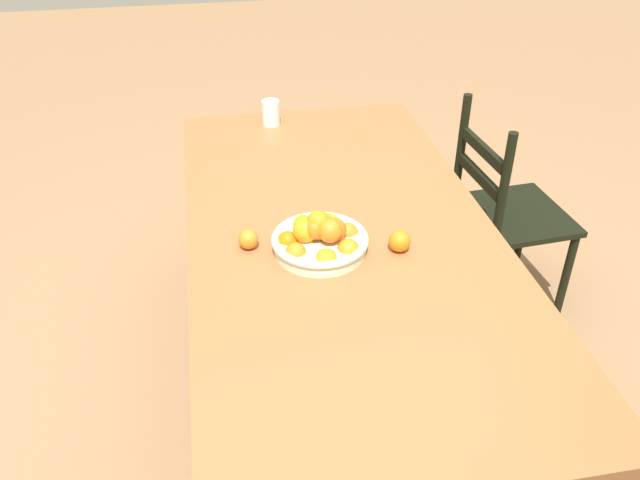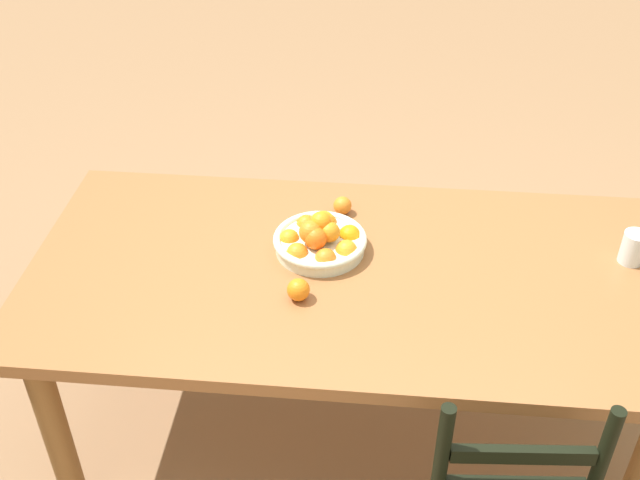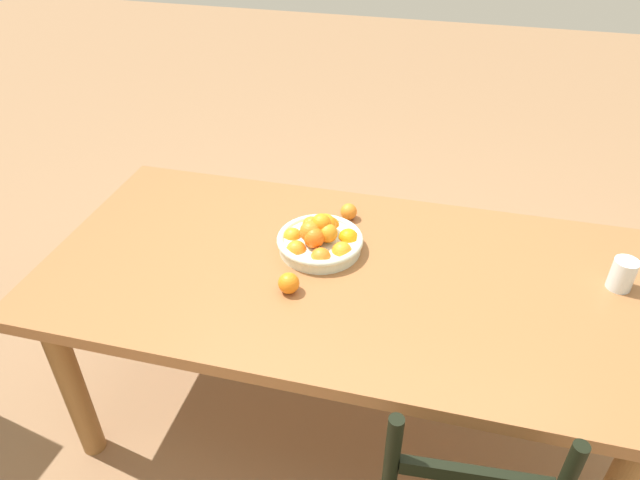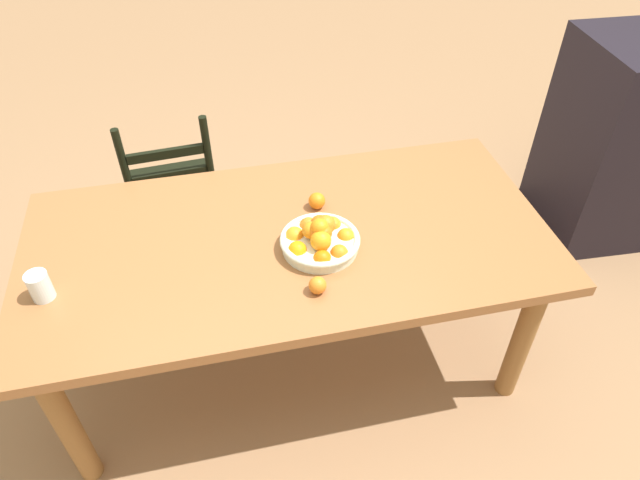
# 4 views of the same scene
# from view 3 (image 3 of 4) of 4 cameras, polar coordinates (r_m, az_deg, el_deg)

# --- Properties ---
(ground_plane) EXTENTS (12.00, 12.00, 0.00)m
(ground_plane) POSITION_cam_3_polar(r_m,az_deg,el_deg) (2.44, 1.92, -16.84)
(ground_plane) COLOR #946E4B
(dining_table) EXTENTS (1.99, 0.99, 0.75)m
(dining_table) POSITION_cam_3_polar(r_m,az_deg,el_deg) (1.96, 2.30, -5.06)
(dining_table) COLOR #986037
(dining_table) RESTS_ON ground
(fruit_bowl) EXTENTS (0.30, 0.30, 0.14)m
(fruit_bowl) POSITION_cam_3_polar(r_m,az_deg,el_deg) (1.96, 0.02, 0.13)
(fruit_bowl) COLOR silver
(fruit_bowl) RESTS_ON dining_table
(orange_loose_0) EXTENTS (0.07, 0.07, 0.07)m
(orange_loose_0) POSITION_cam_3_polar(r_m,az_deg,el_deg) (1.80, -3.12, -4.29)
(orange_loose_0) COLOR orange
(orange_loose_0) RESTS_ON dining_table
(orange_loose_1) EXTENTS (0.06, 0.06, 0.06)m
(orange_loose_1) POSITION_cam_3_polar(r_m,az_deg,el_deg) (2.13, 2.86, 2.83)
(orange_loose_1) COLOR orange
(orange_loose_1) RESTS_ON dining_table
(drinking_glass) EXTENTS (0.08, 0.08, 0.10)m
(drinking_glass) POSITION_cam_3_polar(r_m,az_deg,el_deg) (2.03, 27.79, -3.03)
(drinking_glass) COLOR silver
(drinking_glass) RESTS_ON dining_table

